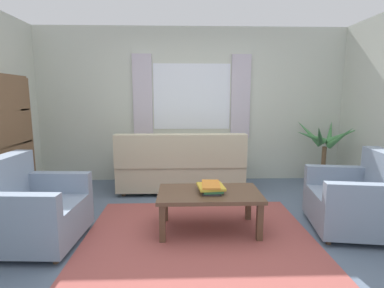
# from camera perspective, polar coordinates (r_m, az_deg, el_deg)

# --- Properties ---
(ground_plane) EXTENTS (6.24, 6.24, 0.00)m
(ground_plane) POSITION_cam_1_polar(r_m,az_deg,el_deg) (3.24, 1.30, -17.56)
(ground_plane) COLOR slate
(wall_back) EXTENTS (5.32, 0.12, 2.60)m
(wall_back) POSITION_cam_1_polar(r_m,az_deg,el_deg) (5.15, -0.05, 7.44)
(wall_back) COLOR beige
(wall_back) RESTS_ON ground_plane
(window_with_curtains) EXTENTS (1.98, 0.07, 1.40)m
(window_with_curtains) POSITION_cam_1_polar(r_m,az_deg,el_deg) (5.07, -0.02, 9.10)
(window_with_curtains) COLOR white
(area_rug) EXTENTS (2.37, 1.97, 0.01)m
(area_rug) POSITION_cam_1_polar(r_m,az_deg,el_deg) (3.24, 1.30, -17.46)
(area_rug) COLOR #9E4C47
(area_rug) RESTS_ON ground_plane
(couch) EXTENTS (1.90, 0.82, 0.92)m
(couch) POSITION_cam_1_polar(r_m,az_deg,el_deg) (4.59, -2.14, -4.55)
(couch) COLOR #BCB293
(couch) RESTS_ON ground_plane
(armchair_left) EXTENTS (0.86, 0.88, 0.88)m
(armchair_left) POSITION_cam_1_polar(r_m,az_deg,el_deg) (3.37, -28.63, -11.10)
(armchair_left) COLOR gray
(armchair_left) RESTS_ON ground_plane
(armchair_right) EXTENTS (0.94, 0.96, 0.88)m
(armchair_right) POSITION_cam_1_polar(r_m,az_deg,el_deg) (3.69, 29.36, -9.39)
(armchair_right) COLOR gray
(armchair_right) RESTS_ON ground_plane
(coffee_table) EXTENTS (1.10, 0.64, 0.44)m
(coffee_table) POSITION_cam_1_polar(r_m,az_deg,el_deg) (3.25, 3.32, -10.16)
(coffee_table) COLOR brown
(coffee_table) RESTS_ON ground_plane
(book_stack_on_table) EXTENTS (0.30, 0.33, 0.09)m
(book_stack_on_table) POSITION_cam_1_polar(r_m,az_deg,el_deg) (3.21, 3.71, -8.40)
(book_stack_on_table) COLOR #2D2D33
(book_stack_on_table) RESTS_ON coffee_table
(potted_plant) EXTENTS (1.01, 1.02, 1.08)m
(potted_plant) POSITION_cam_1_polar(r_m,az_deg,el_deg) (5.28, 24.07, -2.14)
(potted_plant) COLOR #56565B
(potted_plant) RESTS_ON ground_plane
(bookshelf) EXTENTS (0.30, 0.94, 1.72)m
(bookshelf) POSITION_cam_1_polar(r_m,az_deg,el_deg) (4.29, -32.44, 0.17)
(bookshelf) COLOR brown
(bookshelf) RESTS_ON ground_plane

